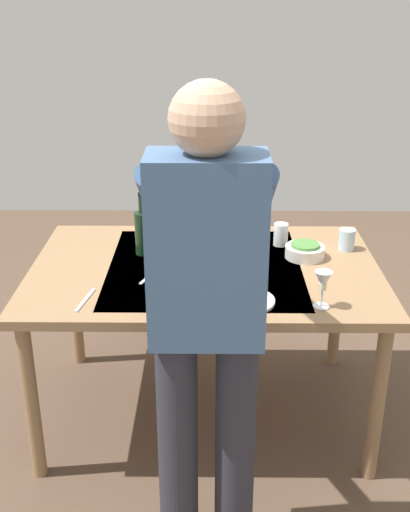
# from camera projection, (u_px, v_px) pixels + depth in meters

# --- Properties ---
(ground_plane) EXTENTS (6.00, 6.00, 0.00)m
(ground_plane) POSITION_uv_depth(u_px,v_px,m) (205.00, 410.00, 3.10)
(ground_plane) COLOR brown
(dining_table) EXTENTS (1.54, 1.02, 0.78)m
(dining_table) POSITION_uv_depth(u_px,v_px,m) (205.00, 281.00, 2.82)
(dining_table) COLOR #93704C
(dining_table) RESTS_ON ground_plane
(chair_near) EXTENTS (0.40, 0.40, 0.91)m
(chair_near) POSITION_uv_depth(u_px,v_px,m) (182.00, 242.00, 3.71)
(chair_near) COLOR brown
(chair_near) RESTS_ON ground_plane
(person_server) EXTENTS (0.42, 0.61, 1.69)m
(person_server) POSITION_uv_depth(u_px,v_px,m) (207.00, 312.00, 2.01)
(person_server) COLOR #2D2D38
(person_server) RESTS_ON ground_plane
(wine_bottle) EXTENTS (0.07, 0.07, 0.30)m
(wine_bottle) POSITION_uv_depth(u_px,v_px,m) (143.00, 231.00, 2.89)
(wine_bottle) COLOR black
(wine_bottle) RESTS_ON dining_table
(wine_glass_left) EXTENTS (0.07, 0.07, 0.15)m
(wine_glass_left) POSITION_uv_depth(u_px,v_px,m) (161.00, 277.00, 2.45)
(wine_glass_left) COLOR white
(wine_glass_left) RESTS_ON dining_table
(wine_glass_right) EXTENTS (0.07, 0.07, 0.15)m
(wine_glass_right) POSITION_uv_depth(u_px,v_px,m) (323.00, 283.00, 2.40)
(wine_glass_right) COLOR white
(wine_glass_right) RESTS_ON dining_table
(water_cup_near_left) EXTENTS (0.08, 0.08, 0.10)m
(water_cup_near_left) POSITION_uv_depth(u_px,v_px,m) (347.00, 240.00, 2.96)
(water_cup_near_left) COLOR silver
(water_cup_near_left) RESTS_ON dining_table
(water_cup_near_right) EXTENTS (0.07, 0.07, 0.11)m
(water_cup_near_right) POSITION_uv_depth(u_px,v_px,m) (281.00, 234.00, 3.01)
(water_cup_near_right) COLOR silver
(water_cup_near_right) RESTS_ON dining_table
(water_cup_far_left) EXTENTS (0.07, 0.07, 0.09)m
(water_cup_far_left) POSITION_uv_depth(u_px,v_px,m) (221.00, 227.00, 3.13)
(water_cup_far_left) COLOR silver
(water_cup_far_left) RESTS_ON dining_table
(serving_bowl_pasta) EXTENTS (0.30, 0.30, 0.07)m
(serving_bowl_pasta) POSITION_uv_depth(u_px,v_px,m) (236.00, 248.00, 2.91)
(serving_bowl_pasta) COLOR white
(serving_bowl_pasta) RESTS_ON dining_table
(side_bowl_salad) EXTENTS (0.18, 0.18, 0.07)m
(side_bowl_salad) POSITION_uv_depth(u_px,v_px,m) (305.00, 251.00, 2.88)
(side_bowl_salad) COLOR white
(side_bowl_salad) RESTS_ON dining_table
(dinner_plate_near) EXTENTS (0.23, 0.23, 0.01)m
(dinner_plate_near) POSITION_uv_depth(u_px,v_px,m) (246.00, 301.00, 2.48)
(dinner_plate_near) COLOR white
(dinner_plate_near) RESTS_ON dining_table
(table_knife) EXTENTS (0.05, 0.20, 0.00)m
(table_knife) POSITION_uv_depth(u_px,v_px,m) (85.00, 300.00, 2.49)
(table_knife) COLOR silver
(table_knife) RESTS_ON dining_table
(table_fork) EXTENTS (0.08, 0.17, 0.00)m
(table_fork) POSITION_uv_depth(u_px,v_px,m) (150.00, 276.00, 2.70)
(table_fork) COLOR silver
(table_fork) RESTS_ON dining_table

